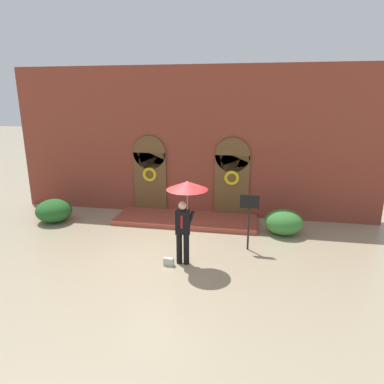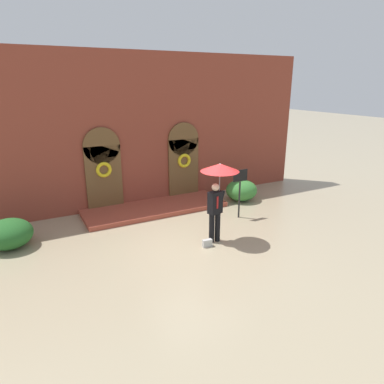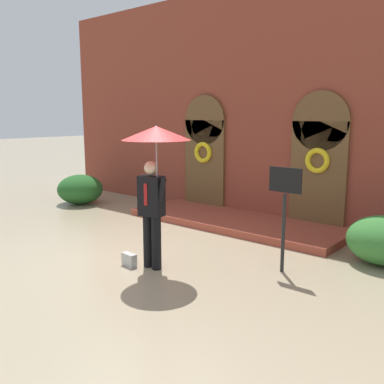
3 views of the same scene
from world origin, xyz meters
name	(u,v)px [view 1 (image 1 of 3)]	position (x,y,z in m)	size (l,w,h in m)	color
ground_plane	(165,258)	(0.00, 0.00, 0.00)	(80.00, 80.00, 0.00)	tan
building_facade	(191,146)	(0.00, 4.15, 2.68)	(14.00, 2.30, 5.60)	brown
person_with_umbrella	(186,198)	(0.68, -0.21, 1.91)	(1.10, 1.10, 2.36)	black
handbag	(169,262)	(0.23, -0.41, 0.11)	(0.28, 0.12, 0.22)	#B7B7B2
sign_post	(249,213)	(2.33, 1.04, 1.16)	(0.56, 0.06, 1.72)	black
shrub_left	(54,211)	(-4.80, 2.17, 0.42)	(1.29, 1.28, 0.84)	#235B23
shrub_right	(284,222)	(3.47, 2.50, 0.42)	(1.27, 1.17, 0.84)	#387A33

